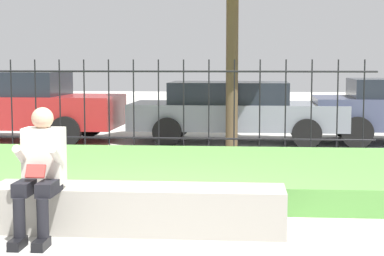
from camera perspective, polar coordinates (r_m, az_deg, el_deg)
name	(u,v)px	position (r m, az deg, el deg)	size (l,w,h in m)	color
ground_plane	(137,231)	(6.52, -4.95, -9.10)	(60.00, 60.00, 0.00)	#B2AFA8
stone_bench	(138,211)	(6.47, -4.83, -7.38)	(2.92, 0.58, 0.45)	gray
person_seated_reader	(41,168)	(6.27, -13.31, -3.45)	(0.42, 0.73, 1.25)	black
grass_berm	(166,173)	(8.85, -2.29, -4.06)	(8.63, 3.49, 0.31)	#569342
iron_fence	(184,107)	(11.22, -0.75, 1.88)	(6.63, 0.03, 1.73)	black
car_parked_left	(13,104)	(14.24, -15.66, 2.03)	(4.53, 2.05, 1.47)	maroon
car_parked_center	(235,110)	(13.49, 3.86, 1.61)	(4.47, 1.94, 1.27)	slate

